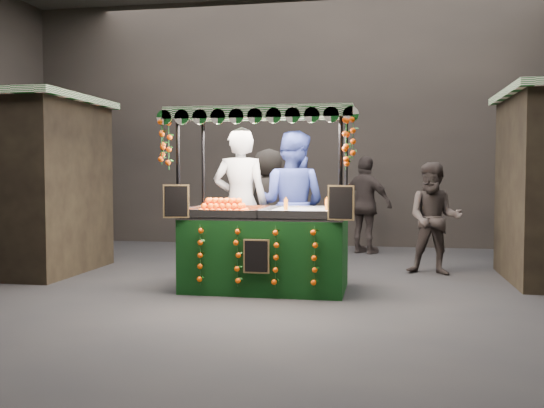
# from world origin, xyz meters

# --- Properties ---
(ground) EXTENTS (12.00, 12.00, 0.00)m
(ground) POSITION_xyz_m (0.00, 0.00, 0.00)
(ground) COLOR black
(ground) RESTS_ON ground
(market_hall) EXTENTS (12.10, 10.10, 5.05)m
(market_hall) POSITION_xyz_m (0.00, 0.00, 3.38)
(market_hall) COLOR black
(market_hall) RESTS_ON ground
(juice_stall) EXTENTS (2.32, 1.37, 2.25)m
(juice_stall) POSITION_xyz_m (-0.12, 0.23, 0.70)
(juice_stall) COLOR black
(juice_stall) RESTS_ON ground
(vendor_grey) EXTENTS (0.81, 0.57, 2.10)m
(vendor_grey) POSITION_xyz_m (-0.64, 1.04, 1.05)
(vendor_grey) COLOR gray
(vendor_grey) RESTS_ON ground
(vendor_blue) EXTENTS (1.17, 1.01, 2.05)m
(vendor_blue) POSITION_xyz_m (0.06, 1.24, 1.03)
(vendor_blue) COLOR navy
(vendor_blue) RESTS_ON ground
(shopper_0) EXTENTS (0.75, 0.61, 1.78)m
(shopper_0) POSITION_xyz_m (-4.33, 2.55, 0.89)
(shopper_0) COLOR #2A2522
(shopper_0) RESTS_ON ground
(shopper_1) EXTENTS (0.88, 0.74, 1.63)m
(shopper_1) POSITION_xyz_m (2.06, 1.80, 0.81)
(shopper_1) COLOR #2C2624
(shopper_1) RESTS_ON ground
(shopper_2) EXTENTS (1.12, 0.90, 1.78)m
(shopper_2) POSITION_xyz_m (1.02, 3.93, 0.89)
(shopper_2) COLOR #2B2423
(shopper_2) RESTS_ON ground
(shopper_3) EXTENTS (1.09, 1.10, 1.53)m
(shopper_3) POSITION_xyz_m (3.67, 3.50, 0.76)
(shopper_3) COLOR black
(shopper_3) RESTS_ON ground
(shopper_4) EXTENTS (1.09, 1.07, 1.90)m
(shopper_4) POSITION_xyz_m (-0.67, 3.29, 0.95)
(shopper_4) COLOR #2E2925
(shopper_4) RESTS_ON ground
(shopper_5) EXTENTS (0.70, 1.46, 1.51)m
(shopper_5) POSITION_xyz_m (3.68, 2.80, 0.76)
(shopper_5) COLOR #2D2524
(shopper_5) RESTS_ON ground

